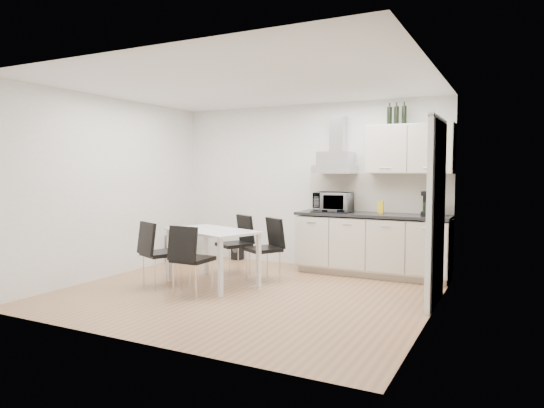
{
  "coord_description": "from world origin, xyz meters",
  "views": [
    {
      "loc": [
        3.04,
        -5.25,
        1.55
      ],
      "look_at": [
        0.12,
        0.49,
        1.1
      ],
      "focal_mm": 32.0,
      "sensor_mm": 36.0,
      "label": 1
    }
  ],
  "objects_px": {
    "chair_far_right": "(263,250)",
    "guitar_amp": "(181,247)",
    "chair_near_left": "(161,254)",
    "floor_speaker": "(237,251)",
    "dining_table": "(212,237)",
    "kitchenette": "(375,219)",
    "chair_near_right": "(193,260)",
    "chair_far_left": "(234,245)"
  },
  "relations": [
    {
      "from": "chair_far_right",
      "to": "guitar_amp",
      "type": "height_order",
      "value": "chair_far_right"
    },
    {
      "from": "floor_speaker",
      "to": "guitar_amp",
      "type": "bearing_deg",
      "value": -143.93
    },
    {
      "from": "chair_far_right",
      "to": "guitar_amp",
      "type": "relative_size",
      "value": 1.55
    },
    {
      "from": "kitchenette",
      "to": "chair_near_left",
      "type": "bearing_deg",
      "value": -139.31
    },
    {
      "from": "chair_near_left",
      "to": "floor_speaker",
      "type": "relative_size",
      "value": 3.1
    },
    {
      "from": "chair_near_right",
      "to": "floor_speaker",
      "type": "xyz_separation_m",
      "value": [
        -0.75,
        2.31,
        -0.3
      ]
    },
    {
      "from": "dining_table",
      "to": "floor_speaker",
      "type": "xyz_separation_m",
      "value": [
        -0.66,
        1.74,
        -0.52
      ]
    },
    {
      "from": "floor_speaker",
      "to": "chair_far_left",
      "type": "bearing_deg",
      "value": -54.39
    },
    {
      "from": "kitchenette",
      "to": "chair_near_left",
      "type": "distance_m",
      "value": 3.09
    },
    {
      "from": "chair_near_right",
      "to": "chair_far_right",
      "type": "bearing_deg",
      "value": 68.74
    },
    {
      "from": "chair_far_right",
      "to": "guitar_amp",
      "type": "bearing_deg",
      "value": 11.05
    },
    {
      "from": "kitchenette",
      "to": "chair_far_left",
      "type": "bearing_deg",
      "value": -154.41
    },
    {
      "from": "kitchenette",
      "to": "dining_table",
      "type": "height_order",
      "value": "kitchenette"
    },
    {
      "from": "chair_near_left",
      "to": "floor_speaker",
      "type": "height_order",
      "value": "chair_near_left"
    },
    {
      "from": "chair_far_right",
      "to": "chair_near_left",
      "type": "bearing_deg",
      "value": 73.56
    },
    {
      "from": "guitar_amp",
      "to": "chair_far_right",
      "type": "bearing_deg",
      "value": -25.02
    },
    {
      "from": "kitchenette",
      "to": "floor_speaker",
      "type": "xyz_separation_m",
      "value": [
        -2.45,
        0.17,
        -0.69
      ]
    },
    {
      "from": "chair_far_right",
      "to": "floor_speaker",
      "type": "relative_size",
      "value": 3.1
    },
    {
      "from": "kitchenette",
      "to": "guitar_amp",
      "type": "relative_size",
      "value": 4.44
    },
    {
      "from": "chair_far_left",
      "to": "chair_near_left",
      "type": "bearing_deg",
      "value": 96.98
    },
    {
      "from": "floor_speaker",
      "to": "kitchenette",
      "type": "bearing_deg",
      "value": 3.11
    },
    {
      "from": "chair_far_left",
      "to": "guitar_amp",
      "type": "bearing_deg",
      "value": 6.75
    },
    {
      "from": "dining_table",
      "to": "floor_speaker",
      "type": "distance_m",
      "value": 1.93
    },
    {
      "from": "dining_table",
      "to": "chair_far_right",
      "type": "relative_size",
      "value": 1.64
    },
    {
      "from": "chair_far_left",
      "to": "chair_near_right",
      "type": "distance_m",
      "value": 1.26
    },
    {
      "from": "chair_near_right",
      "to": "floor_speaker",
      "type": "distance_m",
      "value": 2.44
    },
    {
      "from": "chair_near_right",
      "to": "floor_speaker",
      "type": "height_order",
      "value": "chair_near_right"
    },
    {
      "from": "chair_far_left",
      "to": "guitar_amp",
      "type": "xyz_separation_m",
      "value": [
        -1.43,
        0.59,
        -0.21
      ]
    },
    {
      "from": "kitchenette",
      "to": "chair_far_left",
      "type": "relative_size",
      "value": 2.86
    },
    {
      "from": "chair_far_left",
      "to": "chair_far_right",
      "type": "bearing_deg",
      "value": -168.24
    },
    {
      "from": "chair_far_right",
      "to": "floor_speaker",
      "type": "height_order",
      "value": "chair_far_right"
    },
    {
      "from": "chair_far_left",
      "to": "chair_near_right",
      "type": "height_order",
      "value": "same"
    },
    {
      "from": "chair_near_left",
      "to": "floor_speaker",
      "type": "xyz_separation_m",
      "value": [
        -0.13,
        2.17,
        -0.3
      ]
    },
    {
      "from": "dining_table",
      "to": "chair_near_left",
      "type": "xyz_separation_m",
      "value": [
        -0.53,
        -0.43,
        -0.22
      ]
    },
    {
      "from": "kitchenette",
      "to": "chair_far_right",
      "type": "relative_size",
      "value": 2.86
    },
    {
      "from": "kitchenette",
      "to": "guitar_amp",
      "type": "bearing_deg",
      "value": -174.72
    },
    {
      "from": "dining_table",
      "to": "guitar_amp",
      "type": "distance_m",
      "value": 2.01
    },
    {
      "from": "dining_table",
      "to": "guitar_amp",
      "type": "height_order",
      "value": "dining_table"
    },
    {
      "from": "kitchenette",
      "to": "chair_near_right",
      "type": "xyz_separation_m",
      "value": [
        -1.71,
        -2.14,
        -0.39
      ]
    },
    {
      "from": "kitchenette",
      "to": "chair_far_right",
      "type": "xyz_separation_m",
      "value": [
        -1.29,
        -1.08,
        -0.39
      ]
    },
    {
      "from": "kitchenette",
      "to": "chair_far_right",
      "type": "bearing_deg",
      "value": -139.87
    },
    {
      "from": "chair_far_right",
      "to": "guitar_amp",
      "type": "xyz_separation_m",
      "value": [
        -2.01,
        0.78,
        -0.21
      ]
    }
  ]
}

